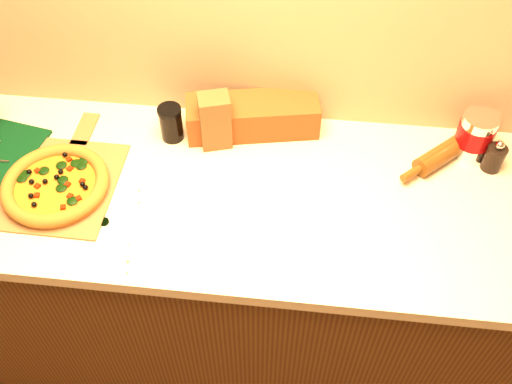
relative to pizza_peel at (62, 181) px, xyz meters
name	(u,v)px	position (x,y,z in m)	size (l,w,h in m)	color
cabinet	(233,276)	(0.48, 0.02, -0.47)	(2.80, 0.65, 0.86)	#441E0E
countertop	(228,194)	(0.48, 0.02, -0.02)	(2.84, 0.68, 0.04)	beige
pizza_peel	(62,181)	(0.00, 0.00, 0.00)	(0.32, 0.48, 0.01)	olive
pizza	(56,185)	(0.00, -0.03, 0.02)	(0.30, 0.30, 0.04)	#B96B2E
bottle_cap	(104,222)	(0.16, -0.13, 0.00)	(0.03, 0.03, 0.01)	black
pepper_grinder	(494,157)	(1.24, 0.19, 0.04)	(0.06, 0.06, 0.11)	black
rolling_pin	(454,147)	(1.13, 0.24, 0.03)	(0.33, 0.31, 0.06)	#603510
coffee_canister	(475,134)	(1.18, 0.25, 0.07)	(0.11, 0.11, 0.15)	silver
bread_bag	(253,116)	(0.52, 0.28, 0.05)	(0.40, 0.13, 0.11)	brown
paper_bag	(215,121)	(0.42, 0.21, 0.09)	(0.09, 0.07, 0.18)	brown
dark_jar	(171,123)	(0.28, 0.22, 0.05)	(0.07, 0.07, 0.12)	black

